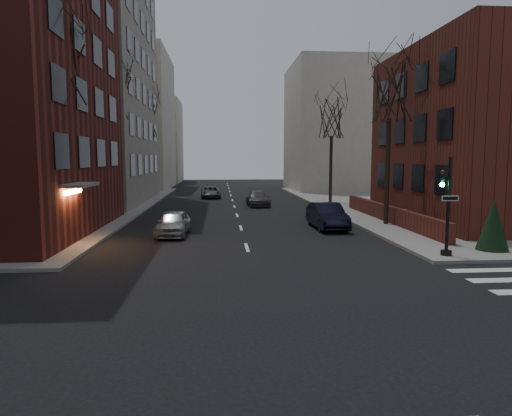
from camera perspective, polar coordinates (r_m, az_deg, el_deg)
The scene contains 21 objects.
ground at distance 9.66m, azimuth 3.30°, elevation -18.88°, with size 160.00×160.00×0.00m, color black.
building_left_tan at distance 46.55m, azimuth -25.56°, elevation 17.92°, with size 18.00×18.00×28.00m, color #9E9283.
building_right_brick at distance 32.88m, azimuth 28.37°, elevation 7.94°, with size 12.00×14.00×11.00m, color #5A221A.
low_wall_right at distance 29.79m, azimuth 16.17°, elevation -0.66°, with size 0.35×16.00×1.00m, color #5A221A.
building_distant_la at distance 65.32m, azimuth -16.98°, elevation 10.27°, with size 14.00×16.00×18.00m, color beige.
building_distant_ra at distance 60.99m, azimuth 11.06°, elevation 9.79°, with size 14.00×14.00×16.00m, color beige.
building_distant_lb at distance 81.57m, azimuth -12.97°, elevation 8.11°, with size 10.00×12.00×14.00m, color beige.
traffic_signal at distance 20.01m, azimuth 22.72°, elevation -0.54°, with size 0.76×0.44×4.00m.
tree_left_a at distance 24.29m, azimuth -23.62°, elevation 16.09°, with size 4.18×4.18×10.26m.
tree_left_b at distance 35.81m, azimuth -17.22°, elevation 13.69°, with size 4.40×4.40×10.80m.
tree_left_c at distance 49.41m, azimuth -13.59°, elevation 10.62°, with size 3.96×3.96×9.72m.
tree_right_a at distance 28.75m, azimuth 16.39°, elevation 13.84°, with size 3.96×3.96×9.72m.
tree_right_b at distance 42.02m, azimuth 9.44°, elevation 10.91°, with size 3.74×3.74×9.18m.
streetlamp_near at distance 31.45m, azimuth -17.47°, elevation 6.20°, with size 0.36×0.36×6.28m.
streetlamp_far at distance 51.14m, azimuth -12.46°, elevation 6.24°, with size 0.36×0.36×6.28m.
parked_sedan at distance 26.95m, azimuth 8.87°, elevation -0.98°, with size 1.59×4.55×1.50m, color black.
car_lane_silver at distance 24.63m, azimuth -10.32°, elevation -1.88°, with size 1.57×3.90×1.33m, color #A4A5A9.
car_lane_gray at distance 39.35m, azimuth 0.23°, elevation 1.20°, with size 1.80×4.43×1.28m, color #3D3C41.
car_lane_far at distance 47.45m, azimuth -5.69°, elevation 1.97°, with size 1.97×4.28×1.19m, color #45464B.
sandwich_board at distance 28.74m, azimuth 17.73°, elevation -1.01°, with size 0.42×0.59×0.94m, color silver.
evergreen_shrub at distance 22.11m, azimuth 27.53°, elevation -1.85°, with size 1.34×1.34×2.23m, color black.
Camera 1 is at (-1.21, -8.66, 4.10)m, focal length 32.00 mm.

